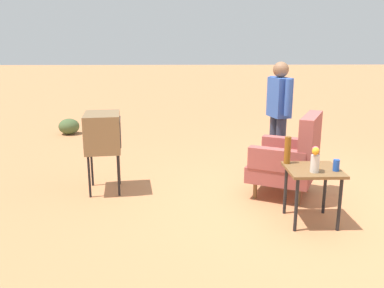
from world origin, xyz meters
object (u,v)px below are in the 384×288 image
at_px(flower_vase, 315,158).
at_px(soda_can_blue, 336,165).
at_px(tv_on_stand, 103,133).
at_px(armchair, 291,158).
at_px(side_table, 313,176).
at_px(bottle_tall_amber, 287,150).
at_px(person_standing, 279,111).

bearing_deg(flower_vase, soda_can_blue, 98.25).
bearing_deg(flower_vase, tv_on_stand, -115.82).
distance_m(armchair, flower_vase, 0.93).
relative_size(armchair, flower_vase, 4.00).
bearing_deg(soda_can_blue, tv_on_stand, -113.10).
bearing_deg(soda_can_blue, side_table, -112.19).
xyz_separation_m(armchair, side_table, (0.78, 0.03, 0.02)).
distance_m(soda_can_blue, bottle_tall_amber, 0.53).
bearing_deg(person_standing, armchair, -2.12).
distance_m(side_table, soda_can_blue, 0.27).
relative_size(soda_can_blue, bottle_tall_amber, 0.41).
distance_m(armchair, tv_on_stand, 2.40).
xyz_separation_m(side_table, soda_can_blue, (0.08, 0.21, 0.15)).
relative_size(armchair, tv_on_stand, 1.03).
relative_size(armchair, bottle_tall_amber, 3.53).
distance_m(side_table, tv_on_stand, 2.62).
height_order(soda_can_blue, flower_vase, flower_vase).
height_order(side_table, soda_can_blue, soda_can_blue).
bearing_deg(bottle_tall_amber, flower_vase, 32.27).
bearing_deg(armchair, side_table, 2.39).
bearing_deg(armchair, bottle_tall_amber, -19.30).
xyz_separation_m(soda_can_blue, flower_vase, (0.03, -0.24, 0.09)).
xyz_separation_m(person_standing, bottle_tall_amber, (1.46, -0.23, -0.18)).
xyz_separation_m(bottle_tall_amber, flower_vase, (0.32, 0.20, -0.00)).
height_order(tv_on_stand, flower_vase, tv_on_stand).
xyz_separation_m(person_standing, soda_can_blue, (1.75, 0.21, -0.27)).
bearing_deg(tv_on_stand, person_standing, 104.92).
bearing_deg(person_standing, side_table, -0.02).
bearing_deg(side_table, bottle_tall_amber, -130.92).
distance_m(armchair, side_table, 0.78).
relative_size(armchair, soda_can_blue, 8.69).
relative_size(tv_on_stand, flower_vase, 3.89).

